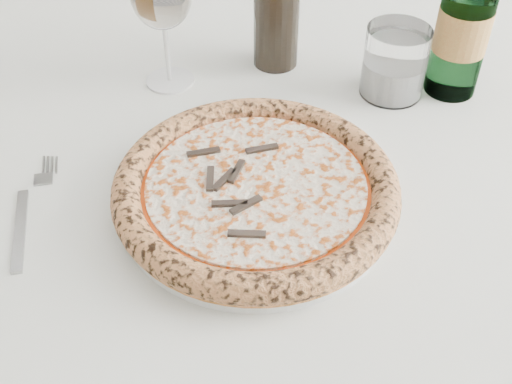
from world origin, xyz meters
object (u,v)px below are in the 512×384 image
(pizza, at_px, (256,188))
(tumbler, at_px, (394,66))
(chair_far, at_px, (284,19))
(dining_table, at_px, (261,199))
(plate, at_px, (256,199))
(beer_bottle, at_px, (466,18))

(pizza, xyz_separation_m, tumbler, (0.18, 0.24, 0.02))
(chair_far, xyz_separation_m, pizza, (-0.01, -0.87, 0.25))
(dining_table, xyz_separation_m, chair_far, (0.01, 0.77, -0.14))
(chair_far, distance_m, pizza, 0.91)
(dining_table, relative_size, chair_far, 1.64)
(dining_table, distance_m, chair_far, 0.79)
(pizza, bearing_deg, plate, 18.31)
(chair_far, relative_size, beer_bottle, 3.33)
(plate, bearing_deg, tumbler, 54.00)
(dining_table, bearing_deg, tumbler, 39.03)
(dining_table, xyz_separation_m, beer_bottle, (0.26, 0.16, 0.20))
(dining_table, distance_m, pizza, 0.15)
(plate, relative_size, beer_bottle, 1.12)
(dining_table, bearing_deg, chair_far, 89.13)
(dining_table, distance_m, beer_bottle, 0.36)
(plate, relative_size, pizza, 0.95)
(chair_far, xyz_separation_m, beer_bottle, (0.25, -0.62, 0.34))
(chair_far, bearing_deg, dining_table, -90.87)
(plate, distance_m, tumbler, 0.30)
(chair_far, height_order, plate, chair_far)
(dining_table, xyz_separation_m, plate, (0.00, -0.10, 0.09))
(pizza, height_order, beer_bottle, beer_bottle)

